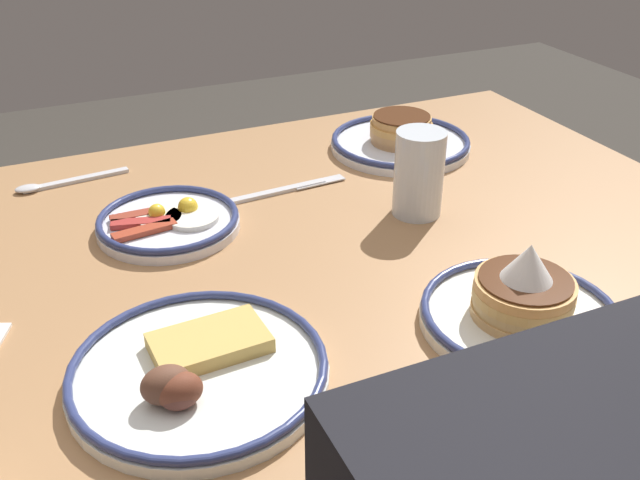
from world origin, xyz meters
TOP-DOWN VIEW (x-y plane):
  - dining_table at (0.00, 0.00)m, footprint 1.37×0.95m
  - plate_near_main at (0.13, -0.14)m, footprint 0.21×0.21m
  - plate_center_pancakes at (0.18, 0.21)m, footprint 0.28×0.28m
  - plate_far_companion at (-0.33, -0.26)m, footprint 0.25×0.25m
  - plate_far_side at (-0.20, 0.27)m, footprint 0.24×0.24m
  - drinking_glass at (-0.23, -0.03)m, footprint 0.07×0.07m
  - butter_knife at (-0.07, -0.18)m, footprint 0.22×0.03m
  - tea_spoon at (0.26, -0.36)m, footprint 0.18×0.04m

SIDE VIEW (x-z plane):
  - dining_table at x=0.00m, z-range 0.26..0.99m
  - butter_knife at x=-0.07m, z-range 0.73..0.74m
  - tea_spoon at x=0.26m, z-range 0.73..0.74m
  - plate_near_main at x=0.13m, z-range 0.73..0.77m
  - plate_center_pancakes at x=0.18m, z-range 0.72..0.77m
  - plate_far_companion at x=-0.33m, z-range 0.72..0.79m
  - plate_far_side at x=-0.20m, z-range 0.70..0.81m
  - drinking_glass at x=-0.23m, z-range 0.73..0.86m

